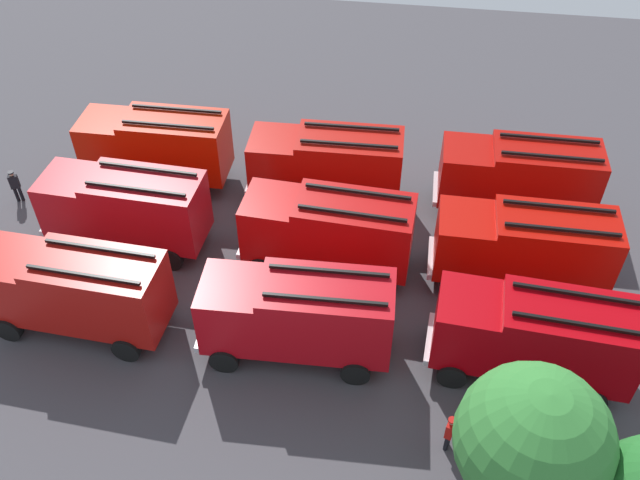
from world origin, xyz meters
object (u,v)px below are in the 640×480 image
at_px(fire_truck_1, 327,164).
at_px(firefighter_1, 15,185).
at_px(fire_truck_4, 329,230).
at_px(tree_2, 533,442).
at_px(fire_truck_0, 519,176).
at_px(fire_truck_2, 156,145).
at_px(traffic_cone_0, 266,305).
at_px(fire_truck_8, 76,289).
at_px(fire_truck_6, 535,335).
at_px(fire_truck_7, 298,314).
at_px(fire_truck_3, 524,246).
at_px(fire_truck_5, 125,206).
at_px(firefighter_0, 450,432).

relative_size(fire_truck_1, firefighter_1, 4.20).
relative_size(fire_truck_4, tree_2, 1.09).
distance_m(fire_truck_0, fire_truck_2, 17.11).
relative_size(fire_truck_0, fire_truck_1, 0.99).
bearing_deg(fire_truck_4, traffic_cone_0, 57.13).
distance_m(fire_truck_2, fire_truck_8, 9.55).
relative_size(fire_truck_6, tree_2, 1.09).
relative_size(fire_truck_4, fire_truck_7, 1.01).
distance_m(fire_truck_8, firefighter_1, 9.51).
height_order(fire_truck_3, fire_truck_5, same).
distance_m(fire_truck_1, fire_truck_7, 9.24).
bearing_deg(firefighter_1, fire_truck_7, -136.04).
bearing_deg(fire_truck_3, fire_truck_6, 91.21).
xyz_separation_m(fire_truck_8, firefighter_1, (6.33, -7.00, -1.18)).
height_order(fire_truck_0, firefighter_0, fire_truck_0).
relative_size(firefighter_0, traffic_cone_0, 2.35).
height_order(fire_truck_0, fire_truck_8, same).
xyz_separation_m(fire_truck_4, fire_truck_5, (8.89, -0.21, 0.00)).
distance_m(fire_truck_3, fire_truck_4, 7.97).
bearing_deg(fire_truck_5, fire_truck_8, 91.05).
distance_m(fire_truck_7, fire_truck_8, 8.57).
bearing_deg(firefighter_0, fire_truck_4, 141.11).
xyz_separation_m(firefighter_1, traffic_cone_0, (-13.24, 5.18, -0.62)).
bearing_deg(firefighter_0, traffic_cone_0, 163.17).
relative_size(fire_truck_0, fire_truck_3, 1.00).
bearing_deg(fire_truck_1, fire_truck_3, 152.05).
bearing_deg(tree_2, fire_truck_7, -36.77).
distance_m(fire_truck_5, fire_truck_6, 17.56).
relative_size(fire_truck_6, firefighter_1, 4.25).
bearing_deg(tree_2, fire_truck_1, -62.48).
bearing_deg(fire_truck_8, fire_truck_0, -147.37).
bearing_deg(fire_truck_6, tree_2, 84.02).
distance_m(firefighter_1, tree_2, 25.90).
distance_m(fire_truck_2, fire_truck_3, 17.65).
xyz_separation_m(fire_truck_3, fire_truck_8, (17.02, 4.90, 0.00)).
xyz_separation_m(fire_truck_4, traffic_cone_0, (2.13, 2.90, -1.80)).
height_order(fire_truck_7, tree_2, tree_2).
xyz_separation_m(fire_truck_2, fire_truck_8, (-0.01, 9.55, 0.00)).
bearing_deg(fire_truck_7, fire_truck_6, 179.91).
distance_m(fire_truck_4, fire_truck_6, 9.18).
bearing_deg(fire_truck_1, fire_truck_8, 46.59).
bearing_deg(fire_truck_4, fire_truck_1, -77.39).
bearing_deg(fire_truck_7, fire_truck_0, -133.45).
relative_size(firefighter_0, firefighter_1, 0.96).
distance_m(fire_truck_2, firefighter_1, 6.92).
height_order(fire_truck_5, fire_truck_7, same).
xyz_separation_m(fire_truck_2, fire_truck_7, (-8.58, 9.54, 0.00)).
xyz_separation_m(fire_truck_8, traffic_cone_0, (-6.91, -1.82, -1.80)).
bearing_deg(traffic_cone_0, fire_truck_4, -126.40).
xyz_separation_m(fire_truck_5, fire_truck_6, (-16.93, 4.64, 0.00)).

